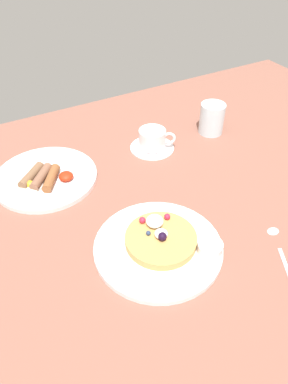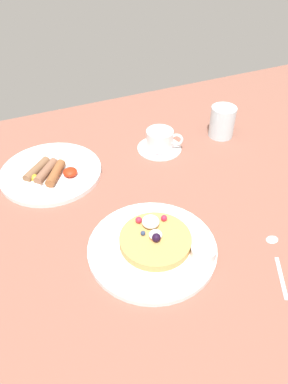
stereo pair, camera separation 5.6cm
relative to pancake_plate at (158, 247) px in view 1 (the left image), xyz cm
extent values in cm
cube|color=brown|center=(1.47, 12.30, -2.14)|extent=(189.84, 113.48, 3.00)
cylinder|color=white|center=(0.00, 0.00, 0.00)|extent=(27.05, 27.05, 1.29)
cylinder|color=tan|center=(0.96, 0.51, 1.52)|extent=(15.13, 15.13, 1.76)
sphere|color=black|center=(0.70, -0.36, 3.35)|extent=(1.89, 1.89, 1.89)
sphere|color=#C42941|center=(1.63, 0.40, 3.02)|extent=(1.22, 1.22, 1.22)
sphere|color=#C1253C|center=(-0.48, 5.94, 3.12)|extent=(1.43, 1.43, 1.43)
sphere|color=#CB2141|center=(0.35, 0.56, 3.11)|extent=(1.42, 1.42, 1.42)
sphere|color=red|center=(4.77, 4.30, 3.09)|extent=(1.37, 1.37, 1.37)
sphere|color=navy|center=(-1.11, 2.21, 2.92)|extent=(1.02, 1.02, 1.02)
ellipsoid|color=white|center=(1.43, 4.06, 3.54)|extent=(3.78, 3.78, 2.27)
ellipsoid|color=white|center=(0.96, 0.49, 3.25)|extent=(2.81, 2.81, 1.69)
cylinder|color=white|center=(8.20, -6.74, 2.01)|extent=(5.13, 5.13, 2.73)
cylinder|color=#592B03|center=(8.20, -6.74, 2.55)|extent=(4.21, 4.21, 0.33)
cylinder|color=white|center=(-13.49, 34.54, -0.02)|extent=(26.54, 26.54, 1.26)
cylinder|color=brown|center=(-12.77, 31.28, 1.78)|extent=(6.89, 8.84, 2.33)
cylinder|color=brown|center=(-14.80, 33.03, 1.78)|extent=(7.67, 8.36, 2.33)
cylinder|color=brown|center=(-16.83, 34.78, 1.78)|extent=(8.16, 7.90, 2.33)
ellipsoid|color=white|center=(-18.08, 31.87, 0.91)|extent=(6.95, 5.91, 0.60)
sphere|color=yellow|center=(-18.08, 31.87, 1.41)|extent=(2.00, 2.00, 2.00)
ellipsoid|color=red|center=(-9.22, 30.37, 1.62)|extent=(3.67, 3.67, 2.02)
cylinder|color=white|center=(17.93, 33.78, -0.31)|extent=(12.73, 12.73, 0.67)
cylinder|color=white|center=(17.93, 33.78, 2.66)|extent=(7.69, 7.69, 5.28)
torus|color=white|center=(22.02, 31.18, 2.93)|extent=(3.60, 2.70, 3.76)
cylinder|color=#8C6848|center=(17.93, 33.78, 4.35)|extent=(6.54, 6.54, 0.42)
cube|color=silver|center=(20.26, -16.64, -0.49)|extent=(5.54, 9.19, 0.30)
ellipsoid|color=silver|center=(25.10, -7.84, -0.34)|extent=(2.86, 2.20, 0.60)
cylinder|color=silver|center=(38.16, 32.92, 3.99)|extent=(7.39, 7.39, 9.27)
camera|label=1|loc=(-26.90, -42.72, 58.75)|focal=34.09mm
camera|label=2|loc=(-21.84, -45.22, 58.75)|focal=34.09mm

